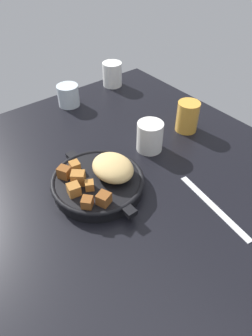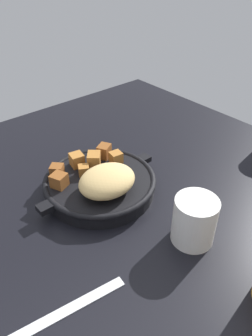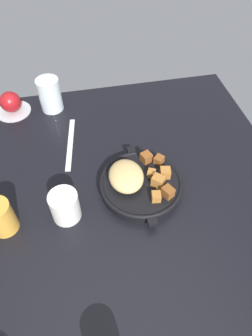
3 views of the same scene
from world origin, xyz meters
TOP-DOWN VIEW (x-y plane):
  - ground_plane at (0.00, 0.00)cm, footprint 97.87×95.45cm
  - cast_iron_skillet at (0.31, -4.80)cm, footprint 26.90×22.61cm
  - butter_knife at (21.47, 12.30)cm, footprint 22.62×4.87cm
  - ceramic_mug_white at (-4.32, 15.17)cm, footprint 7.26×7.26cm

SIDE VIEW (x-z plane):
  - ground_plane at x=0.00cm, z-range -2.40..0.00cm
  - butter_knife at x=21.47cm, z-range 0.00..0.36cm
  - cast_iron_skillet at x=0.31cm, z-range -1.20..6.56cm
  - ceramic_mug_white at x=-4.32cm, z-range 0.00..8.45cm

